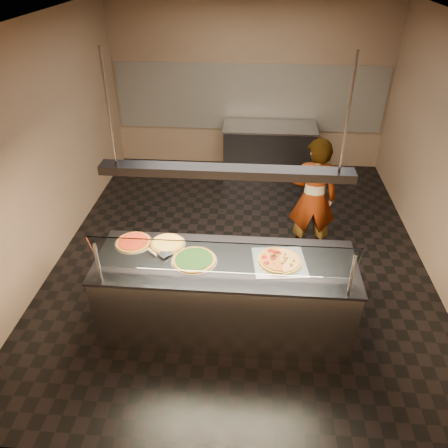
# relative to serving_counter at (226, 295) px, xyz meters

# --- Properties ---
(ground) EXTENTS (5.00, 6.00, 0.02)m
(ground) POSITION_rel_serving_counter_xyz_m (0.11, 1.43, -0.48)
(ground) COLOR black
(ground) RESTS_ON ground
(ceiling) EXTENTS (5.00, 6.00, 0.02)m
(ceiling) POSITION_rel_serving_counter_xyz_m (0.11, 1.43, 2.54)
(ceiling) COLOR silver
(ceiling) RESTS_ON wall_back
(wall_back) EXTENTS (5.00, 0.02, 3.00)m
(wall_back) POSITION_rel_serving_counter_xyz_m (0.11, 4.44, 1.03)
(wall_back) COLOR #987C62
(wall_back) RESTS_ON ground
(wall_front) EXTENTS (5.00, 0.02, 3.00)m
(wall_front) POSITION_rel_serving_counter_xyz_m (0.11, -1.58, 1.03)
(wall_front) COLOR #987C62
(wall_front) RESTS_ON ground
(wall_left) EXTENTS (0.02, 6.00, 3.00)m
(wall_left) POSITION_rel_serving_counter_xyz_m (-2.40, 1.43, 1.03)
(wall_left) COLOR #987C62
(wall_left) RESTS_ON ground
(tile_band) EXTENTS (4.90, 0.02, 1.20)m
(tile_band) POSITION_rel_serving_counter_xyz_m (0.11, 4.41, 0.83)
(tile_band) COLOR silver
(tile_band) RESTS_ON wall_back
(serving_counter) EXTENTS (2.69, 0.94, 0.93)m
(serving_counter) POSITION_rel_serving_counter_xyz_m (0.00, 0.00, 0.00)
(serving_counter) COLOR #B7B7BC
(serving_counter) RESTS_ON ground
(sneeze_guard) EXTENTS (2.45, 0.18, 0.54)m
(sneeze_guard) POSITION_rel_serving_counter_xyz_m (-0.00, -0.34, 0.76)
(sneeze_guard) COLOR #B7B7BC
(sneeze_guard) RESTS_ON serving_counter
(perforated_tray) EXTENTS (0.58, 0.58, 0.01)m
(perforated_tray) POSITION_rel_serving_counter_xyz_m (0.55, 0.02, 0.47)
(perforated_tray) COLOR silver
(perforated_tray) RESTS_ON serving_counter
(half_pizza_pepperoni) EXTENTS (0.27, 0.46, 0.05)m
(half_pizza_pepperoni) POSITION_rel_serving_counter_xyz_m (0.45, 0.03, 0.50)
(half_pizza_pepperoni) COLOR brown
(half_pizza_pepperoni) RESTS_ON perforated_tray
(half_pizza_sausage) EXTENTS (0.27, 0.46, 0.04)m
(half_pizza_sausage) POSITION_rel_serving_counter_xyz_m (0.66, 0.02, 0.49)
(half_pizza_sausage) COLOR brown
(half_pizza_sausage) RESTS_ON perforated_tray
(pizza_spinach) EXTENTS (0.47, 0.47, 0.03)m
(pizza_spinach) POSITION_rel_serving_counter_xyz_m (-0.32, -0.02, 0.48)
(pizza_spinach) COLOR silver
(pizza_spinach) RESTS_ON serving_counter
(pizza_cheese) EXTENTS (0.39, 0.39, 0.03)m
(pizza_cheese) POSITION_rel_serving_counter_xyz_m (-0.65, 0.25, 0.48)
(pizza_cheese) COLOR silver
(pizza_cheese) RESTS_ON serving_counter
(pizza_tomato) EXTENTS (0.40, 0.40, 0.03)m
(pizza_tomato) POSITION_rel_serving_counter_xyz_m (-1.02, 0.24, 0.48)
(pizza_tomato) COLOR silver
(pizza_tomato) RESTS_ON serving_counter
(pizza_spatula) EXTENTS (0.29, 0.17, 0.02)m
(pizza_spatula) POSITION_rel_serving_counter_xyz_m (-0.72, 0.06, 0.49)
(pizza_spatula) COLOR #B7B7BC
(pizza_spatula) RESTS_ON pizza_spinach
(prep_table) EXTENTS (1.67, 0.74, 0.93)m
(prep_table) POSITION_rel_serving_counter_xyz_m (0.50, 3.98, 0.00)
(prep_table) COLOR #2F2F33
(prep_table) RESTS_ON ground
(worker) EXTENTS (0.62, 0.42, 1.70)m
(worker) POSITION_rel_serving_counter_xyz_m (1.04, 1.53, 0.38)
(worker) COLOR #454048
(worker) RESTS_ON ground
(heat_lamp_housing) EXTENTS (2.30, 0.18, 0.08)m
(heat_lamp_housing) POSITION_rel_serving_counter_xyz_m (-0.00, -0.00, 1.48)
(heat_lamp_housing) COLOR #2F2F33
(heat_lamp_housing) RESTS_ON ceiling
(lamp_rod_left) EXTENTS (0.02, 0.02, 1.01)m
(lamp_rod_left) POSITION_rel_serving_counter_xyz_m (-1.00, -0.00, 2.03)
(lamp_rod_left) COLOR #B7B7BC
(lamp_rod_left) RESTS_ON ceiling
(lamp_rod_right) EXTENTS (0.02, 0.02, 1.01)m
(lamp_rod_right) POSITION_rel_serving_counter_xyz_m (1.00, -0.00, 2.03)
(lamp_rod_right) COLOR #B7B7BC
(lamp_rod_right) RESTS_ON ceiling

